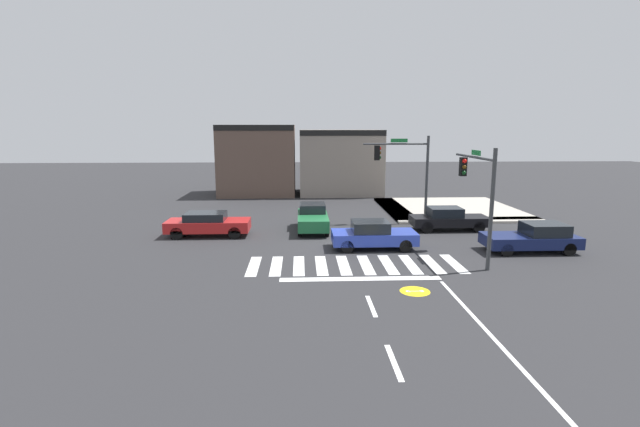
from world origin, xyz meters
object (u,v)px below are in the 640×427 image
Objects in this scene: car_green at (313,218)px; car_navy at (534,238)px; traffic_signal_northeast at (405,164)px; car_black at (448,219)px; car_red at (208,224)px; car_blue at (373,235)px; traffic_signal_southeast at (478,183)px.

car_green is 12.44m from car_navy.
traffic_signal_northeast reaches higher than car_black.
traffic_signal_northeast is 1.30× the size of car_green.
car_navy reaches higher than car_red.
traffic_signal_northeast is 1.31× the size of car_blue.
car_blue is at bearing -6.75° from car_navy.
traffic_signal_southeast is at bearing 19.08° from car_navy.
car_black is (2.25, -2.41, -3.17)m from traffic_signal_northeast.
traffic_signal_southeast reaches higher than car_navy.
traffic_signal_southeast is 7.06m from car_black.
traffic_signal_southeast is 15.07m from car_red.
traffic_signal_northeast is at bearing -115.06° from car_blue.
car_navy is (8.13, -0.96, -0.00)m from car_blue.
car_black is at bearing 87.51° from car_green.
traffic_signal_northeast reaches higher than car_navy.
car_navy is at bearing -70.92° from traffic_signal_southeast.
car_black is 1.01× the size of car_navy.
traffic_signal_northeast is 7.16m from car_green.
car_green is (-6.11, -2.05, -3.11)m from traffic_signal_northeast.
car_blue is at bearing -19.29° from car_red.
car_red is at bearing -13.58° from car_navy.
car_black is at bearing -7.07° from traffic_signal_southeast.
car_black reaches higher than car_red.
traffic_signal_northeast is 1.23× the size of car_black.
car_black is at bearing -61.26° from car_navy.
traffic_signal_southeast reaches higher than car_red.
car_navy is at bearing 123.88° from traffic_signal_northeast.
car_navy is at bearing 63.87° from car_green.
car_red is (-13.75, 5.43, -2.95)m from traffic_signal_southeast.
traffic_signal_southeast reaches higher than car_blue.
car_red is (-12.28, -3.34, -3.16)m from traffic_signal_northeast.
car_black is 8.37m from car_green.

